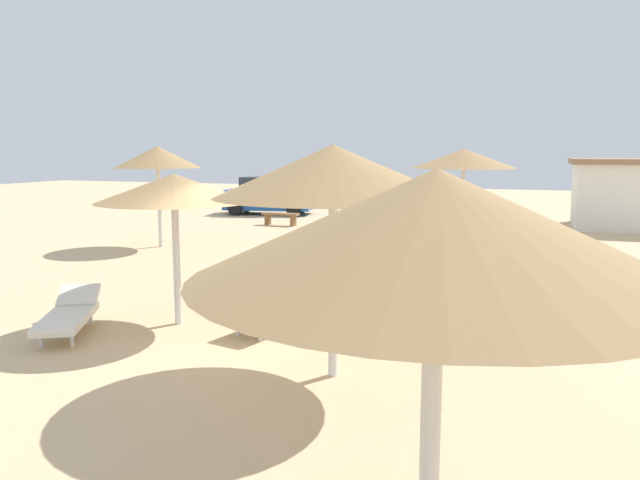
{
  "coord_description": "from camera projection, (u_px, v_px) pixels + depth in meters",
  "views": [
    {
      "loc": [
        3.9,
        -7.95,
        2.92
      ],
      "look_at": [
        0.0,
        3.0,
        1.2
      ],
      "focal_mm": 34.16,
      "sensor_mm": 36.0,
      "label": 1
    }
  ],
  "objects": [
    {
      "name": "parasol_0",
      "position": [
        464.0,
        159.0,
        17.7
      ],
      "size": [
        3.04,
        3.04,
        2.96
      ],
      "color": "silver",
      "rests_on": "ground"
    },
    {
      "name": "bench_2",
      "position": [
        450.0,
        233.0,
        19.15
      ],
      "size": [
        1.55,
        0.67,
        0.49
      ],
      "color": "brown",
      "rests_on": "ground"
    },
    {
      "name": "beach_cabana",
      "position": [
        620.0,
        193.0,
        22.91
      ],
      "size": [
        3.64,
        3.9,
        2.61
      ],
      "color": "white",
      "rests_on": "ground"
    },
    {
      "name": "bench_1",
      "position": [
        280.0,
        217.0,
        23.8
      ],
      "size": [
        1.51,
        0.46,
        0.49
      ],
      "color": "brown",
      "rests_on": "ground"
    },
    {
      "name": "lounger_2",
      "position": [
        278.0,
        308.0,
        10.07
      ],
      "size": [
        1.06,
        1.96,
        0.79
      ],
      "color": "silver",
      "rests_on": "ground"
    },
    {
      "name": "parasol_6",
      "position": [
        436.0,
        226.0,
        3.37
      ],
      "size": [
        2.79,
        2.79,
        2.82
      ],
      "color": "silver",
      "rests_on": "ground"
    },
    {
      "name": "parasol_7",
      "position": [
        360.0,
        172.0,
        12.31
      ],
      "size": [
        2.93,
        2.93,
        2.8
      ],
      "color": "silver",
      "rests_on": "ground"
    },
    {
      "name": "parasol_4",
      "position": [
        174.0,
        189.0,
        10.0
      ],
      "size": [
        2.57,
        2.57,
        2.54
      ],
      "color": "silver",
      "rests_on": "ground"
    },
    {
      "name": "lounger_0",
      "position": [
        423.0,
        243.0,
        17.11
      ],
      "size": [
        1.35,
        1.94,
        0.81
      ],
      "color": "silver",
      "rests_on": "ground"
    },
    {
      "name": "ground_plane",
      "position": [
        253.0,
        346.0,
        9.13
      ],
      "size": [
        80.0,
        80.0,
        0.0
      ],
      "primitive_type": "plane",
      "color": "#D1B284"
    },
    {
      "name": "parasol_5",
      "position": [
        158.0,
        157.0,
        18.2
      ],
      "size": [
        2.55,
        2.55,
        3.04
      ],
      "color": "silver",
      "rests_on": "ground"
    },
    {
      "name": "lounger_4",
      "position": [
        69.0,
        314.0,
        9.77
      ],
      "size": [
        1.45,
        2.0,
        0.61
      ],
      "color": "silver",
      "rests_on": "ground"
    },
    {
      "name": "bench_0",
      "position": [
        406.0,
        228.0,
        20.4
      ],
      "size": [
        1.55,
        0.65,
        0.49
      ],
      "color": "brown",
      "rests_on": "ground"
    },
    {
      "name": "parked_car",
      "position": [
        268.0,
        196.0,
        28.0
      ],
      "size": [
        4.23,
        2.52,
        1.72
      ],
      "color": "#194C9E",
      "rests_on": "ground"
    },
    {
      "name": "parasol_2",
      "position": [
        333.0,
        172.0,
        7.57
      ],
      "size": [
        3.03,
        3.03,
        2.99
      ],
      "color": "silver",
      "rests_on": "ground"
    }
  ]
}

